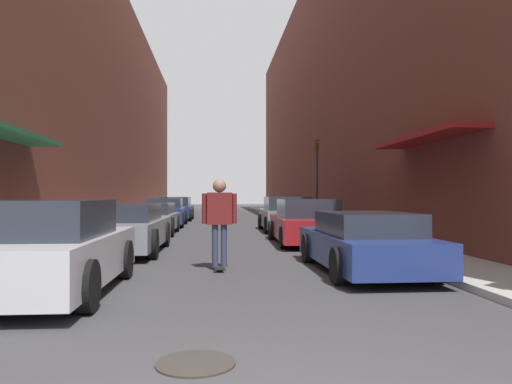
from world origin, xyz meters
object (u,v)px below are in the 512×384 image
(parked_car_left_1, at_px, (123,228))
(parked_car_right_0, at_px, (364,243))
(parked_car_left_4, at_px, (175,209))
(skateboarder, at_px, (219,214))
(parked_car_right_1, at_px, (306,222))
(parked_car_left_2, at_px, (151,219))
(traffic_light, at_px, (317,173))
(parked_car_left_0, at_px, (49,249))
(parked_car_right_2, at_px, (286,215))
(manhole_cover, at_px, (196,363))
(parked_car_left_3, at_px, (165,212))

(parked_car_left_1, bearing_deg, parked_car_right_0, -34.74)
(parked_car_left_4, height_order, skateboarder, skateboarder)
(parked_car_right_0, bearing_deg, parked_car_left_4, 104.44)
(parked_car_right_1, distance_m, skateboarder, 5.80)
(skateboarder, bearing_deg, parked_car_right_1, 62.47)
(parked_car_left_2, distance_m, traffic_light, 7.30)
(parked_car_left_0, relative_size, parked_car_right_2, 0.98)
(parked_car_left_2, height_order, parked_car_left_4, parked_car_left_4)
(parked_car_left_0, xyz_separation_m, parked_car_right_2, (5.35, 12.60, 0.00))
(skateboarder, distance_m, manhole_cover, 5.55)
(parked_car_left_1, relative_size, parked_car_left_2, 1.11)
(parked_car_left_1, distance_m, parked_car_right_1, 5.47)
(parked_car_left_2, xyz_separation_m, parked_car_right_0, (5.22, -9.57, -0.02))
(traffic_light, bearing_deg, parked_car_left_4, 128.61)
(parked_car_left_2, distance_m, parked_car_right_0, 10.90)
(parked_car_left_4, bearing_deg, parked_car_left_1, -90.05)
(parked_car_left_3, xyz_separation_m, parked_car_right_0, (5.20, -14.58, -0.09))
(skateboarder, height_order, traffic_light, traffic_light)
(parked_car_right_2, relative_size, manhole_cover, 6.14)
(parked_car_right_1, relative_size, parked_car_right_2, 1.09)
(parked_car_left_2, bearing_deg, parked_car_right_2, 13.80)
(skateboarder, relative_size, manhole_cover, 2.55)
(parked_car_left_0, height_order, parked_car_right_2, parked_car_right_2)
(manhole_cover, bearing_deg, parked_car_left_3, 96.35)
(parked_car_left_1, xyz_separation_m, traffic_light, (6.70, 8.13, 1.78))
(parked_car_left_0, relative_size, skateboarder, 2.36)
(parked_car_right_1, xyz_separation_m, parked_car_right_2, (0.15, 5.28, 0.03))
(parked_car_right_1, xyz_separation_m, skateboarder, (-2.67, -5.12, 0.46))
(parked_car_left_4, bearing_deg, parked_car_left_2, -90.23)
(traffic_light, bearing_deg, parked_car_left_1, -129.49)
(parked_car_left_4, distance_m, parked_car_right_1, 15.38)
(manhole_cover, height_order, traffic_light, traffic_light)
(parked_car_left_0, bearing_deg, parked_car_left_2, 89.61)
(parked_car_left_3, xyz_separation_m, skateboarder, (2.43, -14.12, 0.45))
(traffic_light, bearing_deg, parked_car_left_0, -116.80)
(parked_car_left_3, distance_m, parked_car_right_1, 10.34)
(parked_car_left_0, relative_size, parked_car_right_1, 0.90)
(parked_car_left_2, bearing_deg, parked_car_left_4, 89.77)
(parked_car_right_0, distance_m, manhole_cover, 5.85)
(parked_car_left_2, bearing_deg, parked_car_right_1, -37.82)
(parked_car_left_3, xyz_separation_m, parked_car_right_1, (5.10, -8.99, -0.01))
(parked_car_right_0, bearing_deg, parked_car_right_2, 89.72)
(parked_car_right_1, height_order, manhole_cover, parked_car_right_1)
(parked_car_left_3, relative_size, traffic_light, 1.27)
(parked_car_left_0, distance_m, parked_car_right_0, 5.58)
(parked_car_left_0, bearing_deg, parked_car_left_1, 88.87)
(manhole_cover, bearing_deg, skateboarder, 87.31)
(manhole_cover, relative_size, traffic_light, 0.19)
(parked_car_right_0, distance_m, parked_car_right_2, 10.86)
(parked_car_left_0, xyz_separation_m, manhole_cover, (2.28, -3.23, -0.66))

